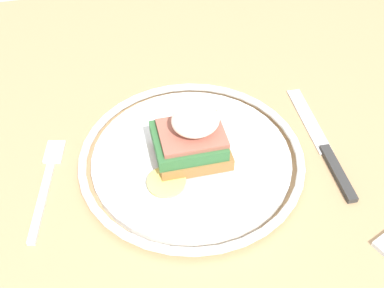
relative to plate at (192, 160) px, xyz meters
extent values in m
cube|color=tan|center=(-0.03, 0.00, -0.02)|extent=(1.08, 0.89, 0.03)
cylinder|color=tan|center=(0.45, 0.39, -0.39)|extent=(0.06, 0.06, 0.71)
cylinder|color=silver|center=(0.00, 0.00, 0.00)|extent=(0.24, 0.24, 0.01)
torus|color=white|center=(0.00, 0.00, 0.00)|extent=(0.27, 0.27, 0.01)
cube|color=olive|center=(0.00, 0.00, 0.02)|extent=(0.08, 0.07, 0.02)
cube|color=#2D6033|center=(0.00, 0.00, 0.03)|extent=(0.08, 0.07, 0.02)
cube|color=#9E5647|center=(0.00, 0.00, 0.04)|extent=(0.07, 0.06, 0.01)
ellipsoid|color=white|center=(0.00, 0.00, 0.06)|extent=(0.05, 0.05, 0.03)
cylinder|color=#EAD166|center=(-0.04, -0.03, 0.01)|extent=(0.04, 0.04, 0.00)
cube|color=silver|center=(-0.18, -0.02, -0.01)|extent=(0.03, 0.11, 0.00)
cube|color=silver|center=(-0.16, 0.06, -0.01)|extent=(0.03, 0.04, 0.00)
cube|color=#2D2D2D|center=(0.17, -0.06, 0.00)|extent=(0.01, 0.09, 0.01)
cube|color=silver|center=(0.17, 0.04, -0.01)|extent=(0.02, 0.12, 0.00)
camera|label=1|loc=(-0.09, -0.38, 0.43)|focal=45.00mm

